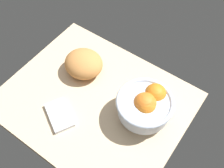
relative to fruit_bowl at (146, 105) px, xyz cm
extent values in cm
cube|color=beige|center=(17.85, 5.35, -8.33)|extent=(65.77, 53.80, 3.00)
cylinder|color=silver|center=(0.14, 0.47, -5.38)|extent=(8.47, 8.47, 2.89)
cylinder|color=silver|center=(0.14, 0.47, -0.88)|extent=(17.90, 17.90, 6.13)
torus|color=silver|center=(0.14, 0.47, 2.19)|extent=(19.50, 19.50, 1.60)
sphere|color=orange|center=(-0.55, 1.18, 0.71)|extent=(7.33, 7.33, 7.33)
sphere|color=orange|center=(-0.72, -4.90, 0.78)|extent=(7.73, 7.73, 7.73)
sphere|color=orange|center=(0.14, 0.47, 0.85)|extent=(8.11, 8.11, 8.11)
sphere|color=orange|center=(0.14, 0.47, 0.82)|extent=(7.96, 7.96, 7.96)
ellipsoid|color=#CB8443|center=(29.52, -3.15, -2.54)|extent=(15.36, 14.31, 8.58)
cube|color=silver|center=(23.90, 17.88, -6.08)|extent=(14.22, 12.18, 1.49)
camera|label=1|loc=(-17.82, 44.35, 78.64)|focal=43.68mm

